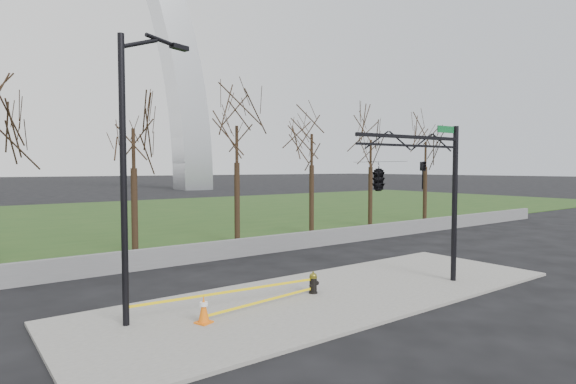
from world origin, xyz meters
TOP-DOWN VIEW (x-y plane):
  - ground at (0.00, 0.00)m, footprint 500.00×500.00m
  - sidewalk at (0.00, 0.00)m, footprint 18.00×6.00m
  - grass_strip at (0.00, 30.00)m, footprint 120.00×40.00m
  - guardrail at (0.00, 8.00)m, footprint 60.00×0.30m
  - tree_row at (-0.03, 12.00)m, footprint 45.94×4.00m
  - fire_hydrant at (-0.59, 0.42)m, footprint 0.47×0.31m
  - traffic_cone at (-5.01, -0.11)m, footprint 0.51×0.51m
  - street_light at (-6.58, 1.09)m, footprint 2.33×0.87m
  - traffic_signal_mast at (1.67, -1.20)m, footprint 5.09×2.51m
  - caution_tape at (-3.32, 0.48)m, footprint 6.20×1.14m

SIDE VIEW (x-z plane):
  - ground at x=0.00m, z-range 0.00..0.00m
  - grass_strip at x=0.00m, z-range 0.00..0.06m
  - sidewalk at x=0.00m, z-range 0.00..0.10m
  - fire_hydrant at x=-0.59m, z-range 0.07..0.83m
  - guardrail at x=0.00m, z-range 0.00..0.90m
  - caution_tape at x=-3.32m, z-range 0.27..0.66m
  - traffic_cone at x=-5.01m, z-range 0.10..0.87m
  - tree_row at x=-0.03m, z-range 0.00..7.63m
  - traffic_signal_mast at x=1.67m, z-range 1.15..7.15m
  - street_light at x=-6.58m, z-range 0.59..8.80m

